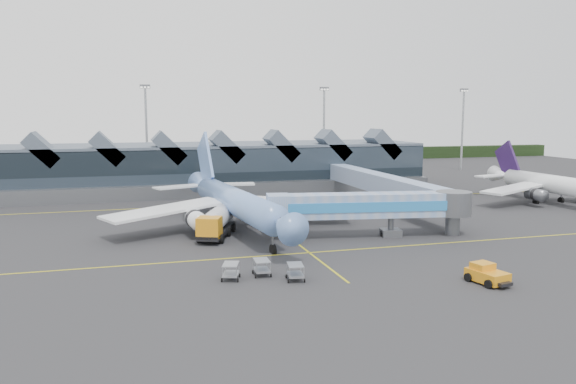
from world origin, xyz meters
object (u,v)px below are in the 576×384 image
object	(u,v)px
main_airliner	(233,201)
pushback_tug	(487,274)
jet_bridge	(382,206)
fuel_truck	(217,221)
regional_jet	(549,184)

from	to	relation	value
main_airliner	pushback_tug	distance (m)	36.30
main_airliner	pushback_tug	xyz separation A→B (m)	(18.16, -31.28, -3.04)
pushback_tug	jet_bridge	bearing A→B (deg)	79.50
main_airliner	fuel_truck	distance (m)	5.70
main_airliner	jet_bridge	xyz separation A→B (m)	(17.39, -10.32, 0.09)
regional_jet	fuel_truck	xyz separation A→B (m)	(-60.41, -11.25, -1.34)
main_airliner	fuel_truck	size ratio (longest dim) A/B	3.76
regional_jet	jet_bridge	xyz separation A→B (m)	(-40.11, -16.99, 0.53)
regional_jet	pushback_tug	bearing A→B (deg)	-137.40
fuel_truck	jet_bridge	bearing A→B (deg)	6.33
main_airliner	fuel_truck	world-z (taller)	main_airliner
fuel_truck	main_airliner	bearing A→B (deg)	79.70
main_airliner	regional_jet	world-z (taller)	main_airliner
regional_jet	main_airliner	bearing A→B (deg)	-174.76
fuel_truck	pushback_tug	size ratio (longest dim) A/B	2.43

